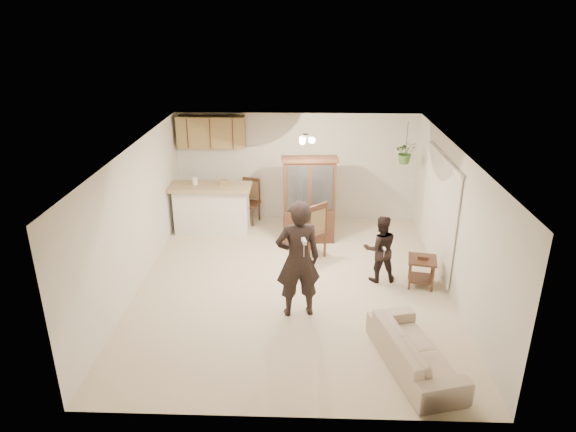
{
  "coord_description": "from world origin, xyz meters",
  "views": [
    {
      "loc": [
        0.2,
        -8.14,
        4.63
      ],
      "look_at": [
        -0.1,
        0.4,
        1.18
      ],
      "focal_mm": 32.0,
      "sensor_mm": 36.0,
      "label": 1
    }
  ],
  "objects_px": {
    "adult": "(298,264)",
    "sofa": "(415,344)",
    "child": "(380,247)",
    "chair_hutch_left": "(249,210)",
    "chair_bar": "(220,219)",
    "chair_hutch_right": "(310,241)",
    "china_hutch": "(309,201)",
    "side_table": "(421,272)"
  },
  "relations": [
    {
      "from": "adult",
      "to": "china_hutch",
      "type": "height_order",
      "value": "china_hutch"
    },
    {
      "from": "sofa",
      "to": "chair_hutch_right",
      "type": "height_order",
      "value": "chair_hutch_right"
    },
    {
      "from": "child",
      "to": "chair_bar",
      "type": "relative_size",
      "value": 1.37
    },
    {
      "from": "china_hutch",
      "to": "chair_hutch_right",
      "type": "bearing_deg",
      "value": -92.19
    },
    {
      "from": "sofa",
      "to": "chair_hutch_right",
      "type": "xyz_separation_m",
      "value": [
        -1.43,
        3.41,
        -0.03
      ]
    },
    {
      "from": "sofa",
      "to": "chair_hutch_left",
      "type": "distance_m",
      "value": 5.88
    },
    {
      "from": "adult",
      "to": "child",
      "type": "height_order",
      "value": "adult"
    },
    {
      "from": "chair_hutch_left",
      "to": "chair_hutch_right",
      "type": "relative_size",
      "value": 0.87
    },
    {
      "from": "child",
      "to": "side_table",
      "type": "height_order",
      "value": "child"
    },
    {
      "from": "adult",
      "to": "side_table",
      "type": "bearing_deg",
      "value": -167.33
    },
    {
      "from": "child",
      "to": "side_table",
      "type": "relative_size",
      "value": 2.27
    },
    {
      "from": "sofa",
      "to": "child",
      "type": "bearing_deg",
      "value": -10.48
    },
    {
      "from": "child",
      "to": "chair_hutch_right",
      "type": "relative_size",
      "value": 1.14
    },
    {
      "from": "china_hutch",
      "to": "chair_hutch_left",
      "type": "distance_m",
      "value": 1.79
    },
    {
      "from": "china_hutch",
      "to": "adult",
      "type": "bearing_deg",
      "value": -97.27
    },
    {
      "from": "sofa",
      "to": "chair_hutch_left",
      "type": "height_order",
      "value": "chair_hutch_left"
    },
    {
      "from": "adult",
      "to": "sofa",
      "type": "bearing_deg",
      "value": 130.07
    },
    {
      "from": "sofa",
      "to": "adult",
      "type": "height_order",
      "value": "adult"
    },
    {
      "from": "chair_hutch_left",
      "to": "adult",
      "type": "bearing_deg",
      "value": -55.24
    },
    {
      "from": "china_hutch",
      "to": "side_table",
      "type": "distance_m",
      "value": 2.84
    },
    {
      "from": "china_hutch",
      "to": "chair_hutch_left",
      "type": "relative_size",
      "value": 1.78
    },
    {
      "from": "chair_bar",
      "to": "chair_hutch_left",
      "type": "relative_size",
      "value": 0.96
    },
    {
      "from": "side_table",
      "to": "china_hutch",
      "type": "bearing_deg",
      "value": 136.47
    },
    {
      "from": "side_table",
      "to": "chair_bar",
      "type": "distance_m",
      "value": 4.61
    },
    {
      "from": "child",
      "to": "chair_hutch_left",
      "type": "bearing_deg",
      "value": -50.13
    },
    {
      "from": "sofa",
      "to": "china_hutch",
      "type": "bearing_deg",
      "value": 4.59
    },
    {
      "from": "side_table",
      "to": "chair_bar",
      "type": "height_order",
      "value": "chair_bar"
    },
    {
      "from": "adult",
      "to": "chair_hutch_right",
      "type": "relative_size",
      "value": 1.53
    },
    {
      "from": "adult",
      "to": "chair_bar",
      "type": "xyz_separation_m",
      "value": [
        -1.79,
        3.31,
        -0.62
      ]
    },
    {
      "from": "adult",
      "to": "chair_hutch_left",
      "type": "relative_size",
      "value": 1.75
    },
    {
      "from": "chair_bar",
      "to": "chair_hutch_left",
      "type": "height_order",
      "value": "chair_hutch_left"
    },
    {
      "from": "child",
      "to": "chair_hutch_right",
      "type": "bearing_deg",
      "value": -41.74
    },
    {
      "from": "chair_bar",
      "to": "chair_hutch_left",
      "type": "distance_m",
      "value": 0.8
    },
    {
      "from": "chair_bar",
      "to": "chair_hutch_left",
      "type": "xyz_separation_m",
      "value": [
        0.59,
        0.54,
        0.01
      ]
    },
    {
      "from": "sofa",
      "to": "adult",
      "type": "distance_m",
      "value": 2.16
    },
    {
      "from": "chair_bar",
      "to": "side_table",
      "type": "bearing_deg",
      "value": -26.21
    },
    {
      "from": "adult",
      "to": "chair_hutch_left",
      "type": "distance_m",
      "value": 4.08
    },
    {
      "from": "chair_bar",
      "to": "chair_hutch_right",
      "type": "bearing_deg",
      "value": -27.0
    },
    {
      "from": "child",
      "to": "sofa",
      "type": "bearing_deg",
      "value": 89.01
    },
    {
      "from": "china_hutch",
      "to": "child",
      "type": "bearing_deg",
      "value": -57.13
    },
    {
      "from": "child",
      "to": "chair_hutch_left",
      "type": "height_order",
      "value": "child"
    },
    {
      "from": "sofa",
      "to": "side_table",
      "type": "xyz_separation_m",
      "value": [
        0.56,
        2.28,
        -0.09
      ]
    }
  ]
}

